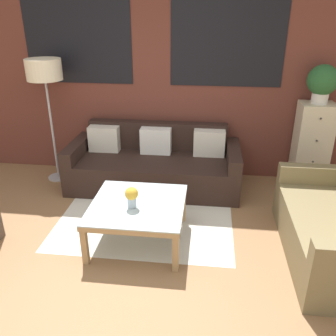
{
  "coord_description": "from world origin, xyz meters",
  "views": [
    {
      "loc": [
        0.77,
        -2.26,
        2.17
      ],
      "look_at": [
        0.35,
        1.3,
        0.55
      ],
      "focal_mm": 38.0,
      "sensor_mm": 36.0,
      "label": 1
    }
  ],
  "objects": [
    {
      "name": "ground_plane",
      "position": [
        0.0,
        0.0,
        0.0
      ],
      "size": [
        16.0,
        16.0,
        0.0
      ],
      "primitive_type": "plane",
      "color": "#8E6642"
    },
    {
      "name": "drawer_cabinet",
      "position": [
        2.09,
        2.18,
        0.56
      ],
      "size": [
        0.42,
        0.37,
        1.11
      ],
      "color": "beige",
      "rests_on": "ground_plane"
    },
    {
      "name": "potted_plant",
      "position": [
        2.09,
        2.18,
        1.37
      ],
      "size": [
        0.36,
        0.36,
        0.46
      ],
      "color": "silver",
      "rests_on": "drawer_cabinet"
    },
    {
      "name": "rug",
      "position": [
        0.12,
        1.25,
        0.0
      ],
      "size": [
        1.92,
        1.76,
        0.0
      ],
      "color": "silver",
      "rests_on": "ground_plane"
    },
    {
      "name": "flower_vase",
      "position": [
        0.08,
        0.63,
        0.55
      ],
      "size": [
        0.13,
        0.13,
        0.21
      ],
      "color": "#ADBCC6",
      "rests_on": "coffee_table"
    },
    {
      "name": "couch_dark",
      "position": [
        0.09,
        1.95,
        0.28
      ],
      "size": [
        2.18,
        0.88,
        0.78
      ],
      "color": "black",
      "rests_on": "ground_plane"
    },
    {
      "name": "coffee_table",
      "position": [
        0.12,
        0.7,
        0.36
      ],
      "size": [
        0.91,
        0.91,
        0.43
      ],
      "color": "silver",
      "rests_on": "ground_plane"
    },
    {
      "name": "floor_lamp",
      "position": [
        -1.28,
        2.01,
        1.42
      ],
      "size": [
        0.44,
        0.44,
        1.61
      ],
      "color": "#B2B2B7",
      "rests_on": "ground_plane"
    },
    {
      "name": "wall_back_brick",
      "position": [
        0.0,
        2.44,
        1.41
      ],
      "size": [
        8.4,
        0.09,
        2.8
      ],
      "color": "brown",
      "rests_on": "ground_plane"
    }
  ]
}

